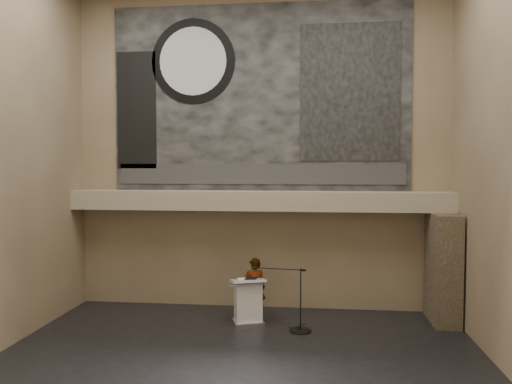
# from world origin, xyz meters

# --- Properties ---
(floor) EXTENTS (10.00, 10.00, 0.00)m
(floor) POSITION_xyz_m (0.00, 0.00, 0.00)
(floor) COLOR black
(floor) RESTS_ON ground
(wall_back) EXTENTS (10.00, 0.02, 8.50)m
(wall_back) POSITION_xyz_m (0.00, 4.00, 4.25)
(wall_back) COLOR #7C674F
(wall_back) RESTS_ON floor
(wall_front) EXTENTS (10.00, 0.02, 8.50)m
(wall_front) POSITION_xyz_m (0.00, -4.00, 4.25)
(wall_front) COLOR #7C674F
(wall_front) RESTS_ON floor
(wall_right) EXTENTS (0.02, 8.00, 8.50)m
(wall_right) POSITION_xyz_m (5.00, 0.00, 4.25)
(wall_right) COLOR #7C674F
(wall_right) RESTS_ON floor
(soffit) EXTENTS (10.00, 0.80, 0.50)m
(soffit) POSITION_xyz_m (0.00, 3.60, 2.95)
(soffit) COLOR tan
(soffit) RESTS_ON wall_back
(sprinkler_left) EXTENTS (0.04, 0.04, 0.06)m
(sprinkler_left) POSITION_xyz_m (-1.60, 3.55, 2.67)
(sprinkler_left) COLOR #B2893D
(sprinkler_left) RESTS_ON soffit
(sprinkler_right) EXTENTS (0.04, 0.04, 0.06)m
(sprinkler_right) POSITION_xyz_m (1.90, 3.55, 2.67)
(sprinkler_right) COLOR #B2893D
(sprinkler_right) RESTS_ON soffit
(banner) EXTENTS (8.00, 0.05, 5.00)m
(banner) POSITION_xyz_m (0.00, 3.97, 5.70)
(banner) COLOR black
(banner) RESTS_ON wall_back
(banner_text_strip) EXTENTS (7.76, 0.02, 0.55)m
(banner_text_strip) POSITION_xyz_m (0.00, 3.93, 3.65)
(banner_text_strip) COLOR #2E2E2E
(banner_text_strip) RESTS_ON banner
(banner_clock_rim) EXTENTS (2.30, 0.02, 2.30)m
(banner_clock_rim) POSITION_xyz_m (-1.80, 3.93, 6.70)
(banner_clock_rim) COLOR black
(banner_clock_rim) RESTS_ON banner
(banner_clock_face) EXTENTS (1.84, 0.02, 1.84)m
(banner_clock_face) POSITION_xyz_m (-1.80, 3.91, 6.70)
(banner_clock_face) COLOR silver
(banner_clock_face) RESTS_ON banner
(banner_building_print) EXTENTS (2.60, 0.02, 3.60)m
(banner_building_print) POSITION_xyz_m (2.40, 3.93, 5.80)
(banner_building_print) COLOR black
(banner_building_print) RESTS_ON banner
(banner_brick_print) EXTENTS (1.10, 0.02, 3.20)m
(banner_brick_print) POSITION_xyz_m (-3.40, 3.93, 5.40)
(banner_brick_print) COLOR black
(banner_brick_print) RESTS_ON banner
(stone_pier) EXTENTS (0.60, 1.40, 2.70)m
(stone_pier) POSITION_xyz_m (4.65, 3.15, 1.35)
(stone_pier) COLOR #413628
(stone_pier) RESTS_ON floor
(lectern) EXTENTS (0.95, 0.80, 1.14)m
(lectern) POSITION_xyz_m (-0.11, 2.48, 0.55)
(lectern) COLOR silver
(lectern) RESTS_ON floor
(binder) EXTENTS (0.30, 0.25, 0.04)m
(binder) POSITION_xyz_m (-0.05, 2.50, 1.12)
(binder) COLOR black
(binder) RESTS_ON lectern
(papers) EXTENTS (0.31, 0.36, 0.00)m
(papers) POSITION_xyz_m (-0.25, 2.48, 1.10)
(papers) COLOR white
(papers) RESTS_ON lectern
(speaker_person) EXTENTS (0.63, 0.49, 1.55)m
(speaker_person) POSITION_xyz_m (-0.01, 2.93, 0.78)
(speaker_person) COLOR silver
(speaker_person) RESTS_ON floor
(mic_stand) EXTENTS (1.43, 0.52, 1.49)m
(mic_stand) POSITION_xyz_m (1.13, 2.07, 0.22)
(mic_stand) COLOR black
(mic_stand) RESTS_ON floor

